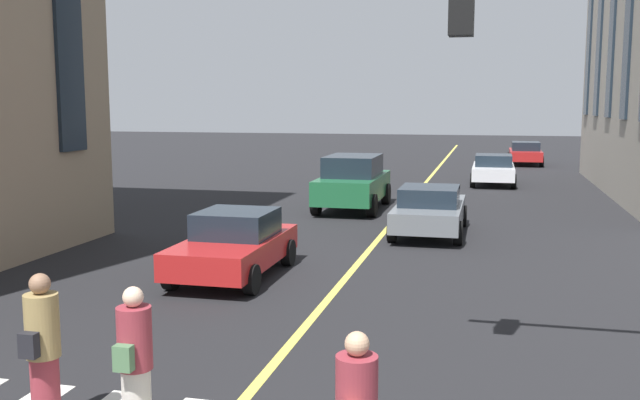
{
  "coord_description": "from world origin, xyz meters",
  "views": [
    {
      "loc": [
        -3.22,
        -2.92,
        3.7
      ],
      "look_at": [
        9.44,
        0.13,
        1.91
      ],
      "focal_mm": 40.03,
      "sensor_mm": 36.0,
      "label": 1
    }
  ],
  "objects_px": {
    "car_red_parked_b": "(234,244)",
    "pedestrian_near": "(135,364)",
    "car_grey_near": "(430,210)",
    "car_white_far": "(493,169)",
    "car_green_parked_a": "(353,182)",
    "car_red_mid": "(525,153)",
    "pedestrian_far": "(43,351)"
  },
  "relations": [
    {
      "from": "car_red_parked_b",
      "to": "pedestrian_near",
      "type": "relative_size",
      "value": 2.25
    },
    {
      "from": "car_grey_near",
      "to": "pedestrian_near",
      "type": "bearing_deg",
      "value": 171.13
    },
    {
      "from": "car_green_parked_a",
      "to": "car_white_far",
      "type": "relative_size",
      "value": 1.07
    },
    {
      "from": "car_red_parked_b",
      "to": "car_grey_near",
      "type": "distance_m",
      "value": 6.96
    },
    {
      "from": "car_red_parked_b",
      "to": "car_white_far",
      "type": "bearing_deg",
      "value": -15.82
    },
    {
      "from": "car_green_parked_a",
      "to": "car_white_far",
      "type": "height_order",
      "value": "car_green_parked_a"
    },
    {
      "from": "car_grey_near",
      "to": "pedestrian_far",
      "type": "xyz_separation_m",
      "value": [
        -13.25,
        3.2,
        0.21
      ]
    },
    {
      "from": "car_grey_near",
      "to": "car_white_far",
      "type": "xyz_separation_m",
      "value": [
        13.07,
        -1.75,
        0.0
      ]
    },
    {
      "from": "car_red_mid",
      "to": "car_grey_near",
      "type": "height_order",
      "value": "same"
    },
    {
      "from": "car_red_parked_b",
      "to": "car_red_mid",
      "type": "distance_m",
      "value": 31.04
    },
    {
      "from": "car_red_parked_b",
      "to": "car_red_mid",
      "type": "bearing_deg",
      "value": -13.51
    },
    {
      "from": "car_grey_near",
      "to": "car_white_far",
      "type": "distance_m",
      "value": 13.18
    },
    {
      "from": "car_green_parked_a",
      "to": "pedestrian_near",
      "type": "relative_size",
      "value": 2.71
    },
    {
      "from": "car_red_mid",
      "to": "pedestrian_far",
      "type": "bearing_deg",
      "value": 169.69
    },
    {
      "from": "car_green_parked_a",
      "to": "car_red_parked_b",
      "type": "bearing_deg",
      "value": 176.39
    },
    {
      "from": "car_grey_near",
      "to": "car_white_far",
      "type": "height_order",
      "value": "same"
    },
    {
      "from": "car_white_far",
      "to": "car_red_mid",
      "type": "bearing_deg",
      "value": -9.47
    },
    {
      "from": "car_red_mid",
      "to": "car_white_far",
      "type": "bearing_deg",
      "value": 170.53
    },
    {
      "from": "car_green_parked_a",
      "to": "car_grey_near",
      "type": "bearing_deg",
      "value": -144.11
    },
    {
      "from": "car_red_mid",
      "to": "car_green_parked_a",
      "type": "height_order",
      "value": "car_green_parked_a"
    },
    {
      "from": "pedestrian_near",
      "to": "car_green_parked_a",
      "type": "bearing_deg",
      "value": 3.07
    },
    {
      "from": "car_grey_near",
      "to": "car_red_parked_b",
      "type": "bearing_deg",
      "value": 148.51
    },
    {
      "from": "car_green_parked_a",
      "to": "car_white_far",
      "type": "xyz_separation_m",
      "value": [
        8.92,
        -4.75,
        -0.27
      ]
    },
    {
      "from": "pedestrian_near",
      "to": "car_grey_near",
      "type": "bearing_deg",
      "value": -8.87
    },
    {
      "from": "car_red_parked_b",
      "to": "car_white_far",
      "type": "height_order",
      "value": "car_red_parked_b"
    },
    {
      "from": "car_red_mid",
      "to": "car_white_far",
      "type": "height_order",
      "value": "same"
    },
    {
      "from": "car_red_parked_b",
      "to": "car_green_parked_a",
      "type": "relative_size",
      "value": 0.83
    },
    {
      "from": "car_white_far",
      "to": "pedestrian_far",
      "type": "bearing_deg",
      "value": 169.34
    },
    {
      "from": "car_green_parked_a",
      "to": "car_red_mid",
      "type": "bearing_deg",
      "value": -18.22
    },
    {
      "from": "car_red_parked_b",
      "to": "pedestrian_far",
      "type": "bearing_deg",
      "value": -176.63
    },
    {
      "from": "car_green_parked_a",
      "to": "car_grey_near",
      "type": "relative_size",
      "value": 1.07
    },
    {
      "from": "car_red_parked_b",
      "to": "pedestrian_far",
      "type": "relative_size",
      "value": 2.15
    }
  ]
}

